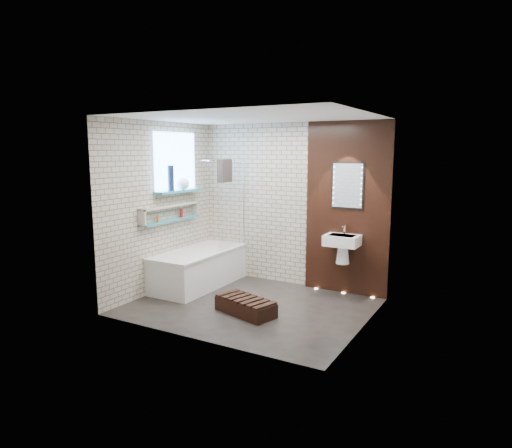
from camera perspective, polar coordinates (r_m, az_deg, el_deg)
The scene contains 15 objects.
ground at distance 6.54m, azimuth -0.65°, elevation -10.19°, with size 3.20×3.20×0.00m, color black.
room_shell at distance 6.23m, azimuth -0.68°, elevation 1.17°, with size 3.24×3.20×2.60m.
walnut_panel at distance 7.00m, azimuth 11.35°, elevation 1.88°, with size 1.30×0.06×2.60m, color black.
clerestory_window at distance 7.35m, azimuth -10.02°, elevation 6.97°, with size 0.18×1.00×0.94m.
display_niche at distance 7.24m, azimuth -10.62°, elevation 1.34°, with size 0.14×1.30×0.26m.
bathtub at distance 7.46m, azimuth -7.12°, elevation -5.46°, with size 0.79×1.74×0.70m.
bath_screen at distance 7.43m, azimuth -3.06°, elevation 2.32°, with size 0.01×0.78×1.40m, color white.
towel at distance 7.22m, azimuth -3.93°, elevation 6.65°, with size 0.11×0.28×0.36m, color black.
shower_head at distance 7.67m, azimuth -5.60°, elevation 7.90°, with size 0.18×0.18×0.02m, color silver.
washbasin at distance 6.90m, azimuth 10.71°, elevation -2.51°, with size 0.50×0.36×0.58m.
led_mirror at distance 6.93m, azimuth 11.35°, elevation 4.72°, with size 0.50×0.02×0.70m.
walnut_step at distance 6.22m, azimuth -1.31°, elevation -10.31°, with size 0.84×0.38×0.19m, color black.
niche_bottles at distance 7.30m, azimuth -10.24°, elevation 1.09°, with size 0.05×0.61×0.13m.
sill_vases at distance 7.32m, azimuth -9.57°, elevation 5.23°, with size 0.19×0.44×0.39m.
floor_uplights at distance 7.21m, azimuth 10.85°, elevation -8.44°, with size 0.96×0.06×0.01m.
Camera 1 is at (3.08, -5.34, 2.17)m, focal length 32.05 mm.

